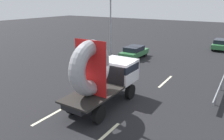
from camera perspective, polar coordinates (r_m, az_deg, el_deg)
ground_plane at (r=13.08m, az=0.54°, el=-8.45°), size 120.00×120.00×0.00m
flatbed_truck at (r=12.03m, az=-2.01°, el=-1.05°), size 2.02×5.25×4.01m
distant_sedan at (r=22.92m, az=5.93°, el=4.86°), size 1.67×3.89×1.27m
traffic_light at (r=24.25m, az=-0.38°, el=14.52°), size 0.42×0.36×6.87m
guardrail at (r=17.55m, az=27.62°, el=-1.75°), size 0.10×10.53×0.71m
lane_dash_left_near at (r=12.11m, az=-16.04°, el=-11.49°), size 0.16×2.44×0.01m
lane_dash_left_far at (r=17.85m, az=3.24°, el=-1.12°), size 0.16×2.81×0.01m
lane_dash_right_near at (r=10.11m, az=-1.93°, el=-17.10°), size 0.16×2.43×0.01m
lane_dash_right_far at (r=16.74m, az=14.04°, el=-2.96°), size 0.16×2.84×0.01m
oncoming_car at (r=30.13m, az=27.01°, el=6.16°), size 1.71×3.98×1.30m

